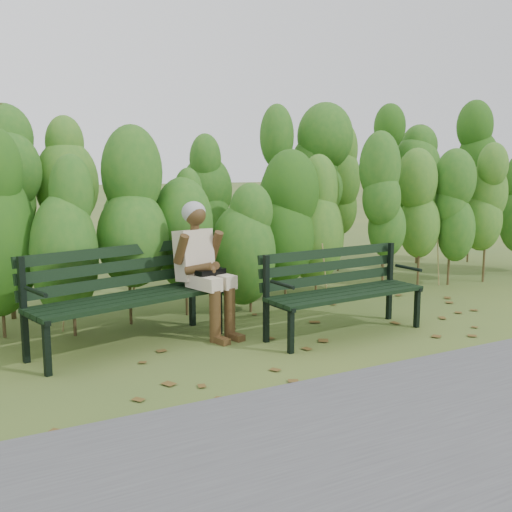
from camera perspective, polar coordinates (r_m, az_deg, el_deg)
name	(u,v)px	position (r m, az deg, el deg)	size (l,w,h in m)	color
ground	(274,343)	(5.45, 1.75, -8.32)	(80.00, 80.00, 0.00)	#415A27
footpath	(463,442)	(3.83, 19.10, -16.43)	(60.00, 2.50, 0.01)	#474749
hedge_band	(194,194)	(6.89, -5.97, 5.89)	(11.04, 1.67, 2.42)	#47381E
leaf_litter	(276,347)	(5.33, 1.88, -8.70)	(6.08, 2.09, 0.01)	brown
bench_left	(123,288)	(5.41, -12.56, -3.03)	(1.84, 0.98, 0.88)	black
bench_right	(340,284)	(5.73, 7.97, -2.67)	(1.63, 0.64, 0.80)	black
seated_woman	(202,260)	(5.63, -5.13, -0.37)	(0.52, 0.76, 1.25)	#CAAF9D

